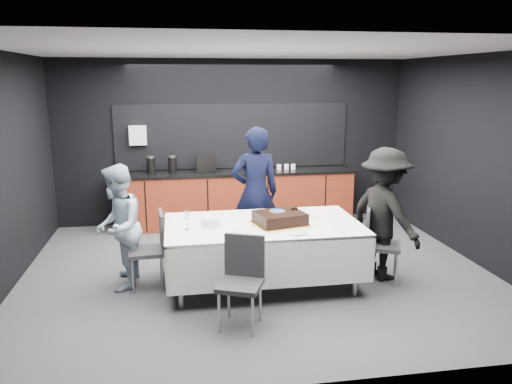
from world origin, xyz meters
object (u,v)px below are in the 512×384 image
chair_left (153,244)px  chair_right (376,239)px  person_center (255,193)px  party_table (263,234)px  chair_near (242,274)px  person_right (384,214)px  plate_stack (211,222)px  person_left (118,227)px  champagne_flute (187,216)px  cake_assembly (280,218)px

chair_left → chair_right: same height
chair_right → person_center: (-1.34, 1.10, 0.38)m
party_table → chair_near: (-0.39, -0.95, -0.11)m
chair_left → person_right: person_right is taller
plate_stack → chair_near: size_ratio=0.24×
plate_stack → chair_near: chair_near is taller
person_left → person_right: (3.24, -0.24, 0.08)m
champagne_flute → person_center: (0.98, 1.11, -0.02)m
chair_near → person_right: size_ratio=0.56×
person_right → party_table: bearing=67.1°
plate_stack → chair_near: (0.24, -0.92, -0.30)m
champagne_flute → person_left: bearing=158.5°
chair_near → person_right: (1.92, 0.92, 0.29)m
cake_assembly → plate_stack: cake_assembly is taller
party_table → chair_near: 1.03m
chair_right → party_table: bearing=176.4°
champagne_flute → person_left: (-0.81, 0.32, -0.19)m
champagne_flute → plate_stack: bearing=14.6°
chair_near → person_center: 2.05m
champagne_flute → chair_near: champagne_flute is taller
person_center → person_left: 1.96m
chair_right → person_left: (-3.12, 0.30, 0.21)m
plate_stack → champagne_flute: champagne_flute is taller
champagne_flute → chair_left: size_ratio=0.24×
champagne_flute → chair_right: champagne_flute is taller
cake_assembly → champagne_flute: bearing=-178.5°
cake_assembly → champagne_flute: champagne_flute is taller
champagne_flute → chair_near: bearing=-58.5°
chair_right → person_right: (0.12, 0.06, 0.29)m
chair_near → person_left: (-1.32, 1.16, 0.21)m
cake_assembly → champagne_flute: 1.10m
person_center → cake_assembly: bearing=92.6°
person_left → party_table: bearing=86.1°
party_table → chair_right: 1.42m
champagne_flute → chair_right: (2.32, 0.01, -0.40)m
party_table → person_right: 1.54m
chair_near → person_center: (0.46, 1.96, 0.38)m
party_table → cake_assembly: bearing=-21.3°
chair_left → person_left: person_left is taller
champagne_flute → person_right: (2.43, 0.08, -0.11)m
cake_assembly → chair_near: 1.10m
person_right → champagne_flute: bearing=69.9°
plate_stack → chair_left: 0.77m
party_table → chair_near: chair_near is taller
cake_assembly → person_right: bearing=2.1°
cake_assembly → person_left: bearing=171.4°
person_center → plate_stack: bearing=52.5°
cake_assembly → person_right: person_right is taller
cake_assembly → person_center: person_center is taller
champagne_flute → chair_left: bearing=147.4°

